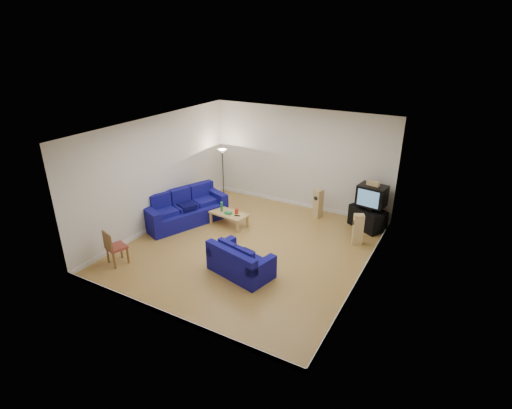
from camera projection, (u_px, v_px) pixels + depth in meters
The scene contains 16 objects.
room at pixel (248, 194), 10.01m from camera, with size 6.01×6.51×3.21m.
sofa_three_seat at pixel (184, 211), 11.96m from camera, with size 1.91×2.68×0.95m.
sofa_loveseat at pixel (239, 263), 9.36m from camera, with size 1.66×1.17×0.75m.
coffee_table at pixel (229, 215), 11.70m from camera, with size 1.18×0.70×0.41m.
bottle at pixel (222, 207), 11.74m from camera, with size 0.07×0.07×0.29m, color #197233.
tissue_box at pixel (228, 213), 11.59m from camera, with size 0.20×0.11×0.08m, color green.
red_canister at pixel (237, 211), 11.61m from camera, with size 0.11×0.11×0.15m, color red.
remote at pixel (237, 216), 11.49m from camera, with size 0.15×0.05×0.02m, color black.
tv_stand at pixel (367, 218), 11.58m from camera, with size 1.02×0.57×0.63m, color black.
av_receiver at pixel (370, 206), 11.44m from camera, with size 0.47×0.38×0.11m, color black.
television at pixel (372, 196), 11.26m from camera, with size 0.84×0.67×0.59m.
centre_speaker at pixel (373, 183), 11.13m from camera, with size 0.35×0.14×0.12m, color tan.
speaker_left at pixel (318, 204), 12.21m from camera, with size 0.27×0.32×0.90m.
speaker_right at pixel (358, 230), 10.63m from camera, with size 0.32×0.30×0.88m.
floor_lamp at pixel (223, 158), 13.17m from camera, with size 0.30×0.30×1.75m.
dining_chair at pixel (114, 246), 9.68m from camera, with size 0.54×0.54×0.90m.
Camera 1 is at (4.69, -8.02, 5.27)m, focal length 28.00 mm.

